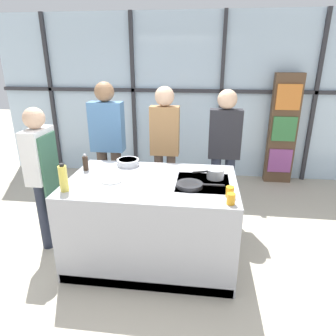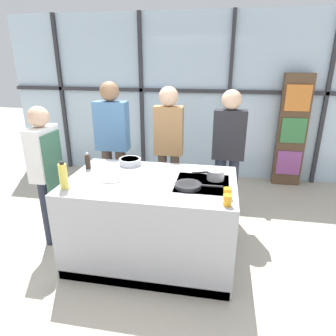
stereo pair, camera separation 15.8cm
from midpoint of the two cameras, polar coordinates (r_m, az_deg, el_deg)
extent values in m
plane|color=#BCB29E|center=(3.50, -1.55, -16.31)|extent=(18.00, 18.00, 0.00)
cube|color=silver|center=(5.41, 4.02, 13.06)|extent=(6.40, 0.04, 2.80)
cube|color=#2D2D33|center=(5.35, 4.00, 14.48)|extent=(6.40, 0.06, 0.06)
cube|color=#2D2D33|center=(6.07, -18.81, 12.85)|extent=(0.06, 0.06, 2.80)
cube|color=#2D2D33|center=(5.50, -4.22, 13.17)|extent=(0.06, 0.06, 2.80)
cube|color=#2D2D33|center=(5.34, 12.39, 12.54)|extent=(0.06, 0.06, 2.80)
cube|color=#2D2D33|center=(5.60, 28.55, 10.94)|extent=(0.06, 0.06, 2.80)
cube|color=brown|center=(5.43, 23.29, 6.41)|extent=(0.45, 0.16, 1.86)
cube|color=#994C93|center=(5.48, 22.74, 0.90)|extent=(0.38, 0.03, 0.41)
cube|color=#3D8447|center=(5.33, 23.56, 6.55)|extent=(0.38, 0.03, 0.41)
cube|color=orange|center=(5.25, 24.37, 12.05)|extent=(0.38, 0.03, 0.41)
cube|color=#A8AAB2|center=(3.24, -1.63, -9.78)|extent=(1.71, 1.07, 0.92)
cube|color=black|center=(2.98, 8.03, -3.01)|extent=(0.52, 0.52, 0.01)
cube|color=black|center=(3.07, -3.67, -21.27)|extent=(1.68, 0.03, 0.10)
cylinder|color=#38383D|center=(2.87, 5.43, -3.79)|extent=(0.13, 0.13, 0.01)
cylinder|color=#38383D|center=(2.87, 10.41, -4.11)|extent=(0.13, 0.13, 0.01)
cylinder|color=#38383D|center=(3.10, 5.84, -1.93)|extent=(0.13, 0.13, 0.01)
cylinder|color=#38383D|center=(3.10, 10.45, -2.22)|extent=(0.13, 0.13, 0.01)
cylinder|color=#232838|center=(3.87, -19.43, -6.70)|extent=(0.13, 0.13, 0.80)
cylinder|color=#232838|center=(3.73, -20.80, -7.95)|extent=(0.13, 0.13, 0.80)
cube|color=white|center=(3.55, -21.45, 2.66)|extent=(0.19, 0.41, 0.58)
sphere|color=#D8AD8C|center=(3.45, -22.31, 9.02)|extent=(0.23, 0.23, 0.23)
cube|color=#38664C|center=(3.56, -19.59, -0.62)|extent=(0.02, 0.35, 0.88)
cylinder|color=#47382D|center=(4.27, -7.73, -2.35)|extent=(0.14, 0.14, 0.90)
cylinder|color=#47382D|center=(4.33, -10.22, -2.15)|extent=(0.14, 0.14, 0.90)
cube|color=#4C7AAD|center=(4.07, -9.58, 7.87)|extent=(0.44, 0.20, 0.65)
sphere|color=#8C6647|center=(4.00, -9.97, 14.18)|extent=(0.25, 0.25, 0.25)
cylinder|color=#47382D|center=(4.12, 2.35, -3.24)|extent=(0.12, 0.12, 0.88)
cylinder|color=#47382D|center=(4.14, 0.05, -3.08)|extent=(0.12, 0.12, 0.88)
cube|color=#A37547|center=(3.89, 1.28, 7.08)|extent=(0.37, 0.17, 0.63)
sphere|color=#D8AD8C|center=(3.81, 1.33, 13.51)|extent=(0.25, 0.25, 0.25)
cylinder|color=#232838|center=(4.10, 13.19, -4.02)|extent=(0.13, 0.13, 0.86)
cylinder|color=#232838|center=(4.09, 10.65, -3.87)|extent=(0.13, 0.13, 0.86)
cube|color=#232328|center=(3.85, 12.72, 6.18)|extent=(0.40, 0.18, 0.62)
sphere|color=#D8AD8C|center=(3.77, 13.24, 12.54)|extent=(0.24, 0.24, 0.24)
cylinder|color=#232326|center=(2.86, 5.44, -3.35)|extent=(0.25, 0.25, 0.04)
cylinder|color=#B26B2D|center=(2.86, 5.45, -3.06)|extent=(0.20, 0.20, 0.01)
cylinder|color=#232326|center=(2.85, 10.04, -3.45)|extent=(0.20, 0.02, 0.02)
cylinder|color=silver|center=(3.08, 10.51, -1.27)|extent=(0.17, 0.17, 0.10)
cylinder|color=silver|center=(3.06, 10.57, -0.45)|extent=(0.18, 0.18, 0.01)
cylinder|color=black|center=(3.01, 7.57, -0.88)|extent=(0.16, 0.07, 0.02)
cylinder|color=white|center=(3.07, -9.27, -2.10)|extent=(0.22, 0.22, 0.01)
cylinder|color=silver|center=(3.47, -5.96, 1.23)|extent=(0.25, 0.25, 0.07)
cylinder|color=#4C4C51|center=(3.46, -5.98, 1.68)|extent=(0.21, 0.21, 0.01)
cylinder|color=#E0CC4C|center=(2.93, -17.85, -1.57)|extent=(0.08, 0.08, 0.25)
cylinder|color=black|center=(2.88, -18.14, 0.93)|extent=(0.04, 0.04, 0.02)
cylinder|color=#332319|center=(3.41, -13.76, 1.12)|extent=(0.06, 0.06, 0.16)
sphere|color=#B2B2B7|center=(3.38, -13.90, 2.64)|extent=(0.03, 0.03, 0.03)
cylinder|color=orange|center=(2.57, 13.01, -6.04)|extent=(0.07, 0.07, 0.10)
cylinder|color=orange|center=(2.69, 12.91, -4.73)|extent=(0.07, 0.07, 0.10)
camera|label=1|loc=(0.08, -88.52, 0.55)|focal=32.00mm
camera|label=2|loc=(0.08, 91.48, -0.55)|focal=32.00mm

